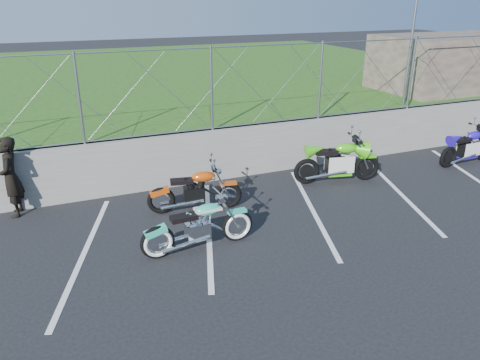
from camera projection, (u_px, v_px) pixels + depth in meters
name	position (u px, v px, depth m)	size (l,w,h in m)	color
ground	(227.00, 252.00, 8.56)	(90.00, 90.00, 0.00)	black
retaining_wall	(174.00, 160.00, 11.32)	(30.00, 0.22, 1.30)	slate
grass_field	(112.00, 89.00, 19.89)	(30.00, 20.00, 1.30)	#234B14
stone_building	(450.00, 62.00, 16.23)	(5.00, 3.00, 1.80)	brown
chain_link_fence	(170.00, 92.00, 10.71)	(28.00, 0.03, 2.00)	gray
sign_pole	(410.00, 54.00, 13.45)	(0.08, 0.08, 3.00)	gray
parking_lines	(263.00, 218.00, 9.85)	(18.29, 4.31, 0.01)	silver
cruiser_turquoise	(200.00, 228.00, 8.52)	(2.18, 0.69, 1.08)	black
naked_orange	(196.00, 192.00, 10.04)	(2.04, 0.69, 1.02)	black
sportbike_green	(338.00, 163.00, 11.58)	(2.18, 0.79, 1.15)	black
sportbike_blue	(468.00, 148.00, 12.86)	(2.00, 0.71, 1.04)	black
person_standing	(11.00, 177.00, 9.70)	(0.62, 0.41, 1.71)	black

